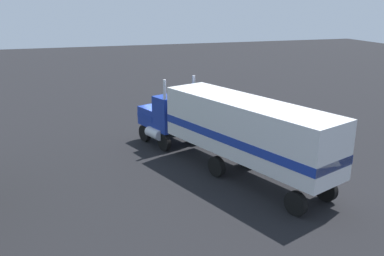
{
  "coord_description": "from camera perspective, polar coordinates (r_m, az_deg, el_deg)",
  "views": [
    {
      "loc": [
        -25.86,
        6.11,
        9.01
      ],
      "look_at": [
        -3.2,
        -0.92,
        1.6
      ],
      "focal_mm": 38.54,
      "sensor_mm": 36.0,
      "label": 1
    }
  ],
  "objects": [
    {
      "name": "ground_plane",
      "position": [
        28.06,
        -3.72,
        -1.42
      ],
      "size": [
        120.0,
        120.0,
        0.0
      ],
      "primitive_type": "plane",
      "color": "black"
    },
    {
      "name": "lane_stripe_near",
      "position": [
        24.65,
        7.04,
        -4.22
      ],
      "size": [
        4.22,
        1.56,
        0.01
      ],
      "primitive_type": "cube",
      "rotation": [
        0.0,
        0.0,
        0.33
      ],
      "color": "silver",
      "rests_on": "ground_plane"
    },
    {
      "name": "lane_stripe_mid",
      "position": [
        31.56,
        7.5,
        0.62
      ],
      "size": [
        4.23,
        1.54,
        0.01
      ],
      "primitive_type": "cube",
      "rotation": [
        0.0,
        0.0,
        0.32
      ],
      "color": "silver",
      "rests_on": "ground_plane"
    },
    {
      "name": "lane_stripe_far",
      "position": [
        29.71,
        16.23,
        -1.01
      ],
      "size": [
        4.21,
        1.58,
        0.01
      ],
      "primitive_type": "cube",
      "rotation": [
        0.0,
        0.0,
        0.33
      ],
      "color": "silver",
      "rests_on": "ground_plane"
    },
    {
      "name": "semi_truck",
      "position": [
        22.08,
        5.46,
        0.18
      ],
      "size": [
        14.12,
        7.36,
        4.5
      ],
      "color": "#193399",
      "rests_on": "ground_plane"
    },
    {
      "name": "person_bystander",
      "position": [
        26.68,
        4.0,
        -0.41
      ],
      "size": [
        0.34,
        0.46,
        1.63
      ],
      "color": "#2D3347",
      "rests_on": "ground_plane"
    }
  ]
}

